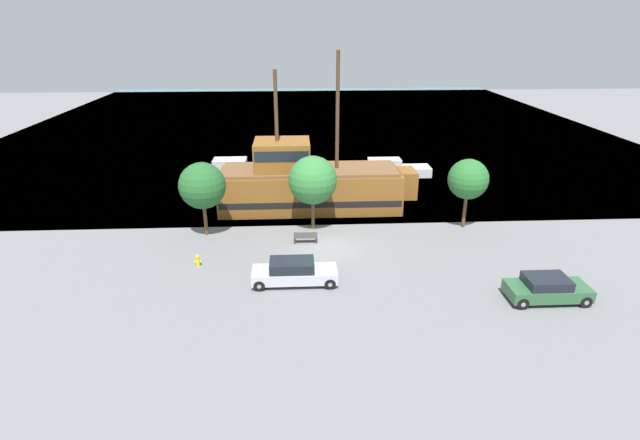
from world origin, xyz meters
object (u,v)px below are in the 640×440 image
parked_car_curb_front (294,272)px  bench_promenade_east (306,237)px  pirate_ship (308,183)px  parked_car_curb_mid (547,289)px  moored_boat_outer (389,169)px  moored_boat_dockside (235,173)px  fire_hydrant (198,260)px

parked_car_curb_front → bench_promenade_east: (0.80, 5.53, -0.28)m
pirate_ship → bench_promenade_east: pirate_ship is taller
parked_car_curb_front → pirate_ship: bearing=84.5°
parked_car_curb_mid → bench_promenade_east: 15.12m
pirate_ship → moored_boat_outer: (8.08, 8.61, -1.44)m
pirate_ship → parked_car_curb_front: bearing=-95.5°
pirate_ship → moored_boat_dockside: pirate_ship is taller
pirate_ship → parked_car_curb_mid: pirate_ship is taller
parked_car_curb_mid → parked_car_curb_front: bearing=169.3°
bench_promenade_east → fire_hydrant: bearing=-155.3°
moored_boat_dockside → bench_promenade_east: size_ratio=4.78×
pirate_ship → parked_car_curb_mid: bearing=-50.3°
parked_car_curb_mid → bench_promenade_east: (-12.77, 8.10, -0.26)m
pirate_ship → fire_hydrant: (-7.09, -9.89, -1.66)m
parked_car_curb_front → fire_hydrant: (-5.89, 2.45, -0.30)m
parked_car_curb_front → moored_boat_outer: bearing=66.1°
moored_boat_outer → fire_hydrant: bearing=-129.3°
pirate_ship → fire_hydrant: bearing=-125.6°
moored_boat_dockside → bench_promenade_east: (6.24, -14.63, -0.34)m
pirate_ship → parked_car_curb_front: pirate_ship is taller
moored_boat_dockside → fire_hydrant: moored_boat_dockside is taller
moored_boat_outer → pirate_ship: bearing=-133.2°
pirate_ship → fire_hydrant: pirate_ship is taller
moored_boat_dockside → pirate_ship: bearing=-49.6°
parked_car_curb_mid → moored_boat_dockside: bearing=129.9°
moored_boat_dockside → parked_car_curb_front: size_ratio=1.57×
moored_boat_outer → parked_car_curb_front: size_ratio=1.60×
moored_boat_outer → fire_hydrant: (-15.17, -18.50, -0.22)m
parked_car_curb_mid → fire_hydrant: (-19.46, 5.02, -0.29)m
moored_boat_dockside → parked_car_curb_front: 20.88m
bench_promenade_east → moored_boat_outer: bearing=61.2°
parked_car_curb_front → bench_promenade_east: size_ratio=3.04×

